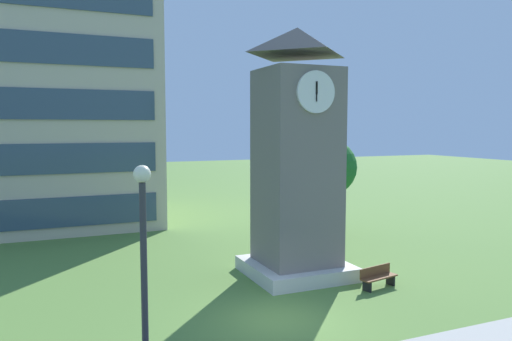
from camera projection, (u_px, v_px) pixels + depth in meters
ground_plane at (277, 320)px, 16.89m from camera, size 160.00×160.00×0.00m
office_building at (14, 108)px, 33.88m from camera, size 18.03×13.79×16.00m
clock_tower at (297, 167)px, 21.69m from camera, size 4.24×4.24×10.94m
park_bench at (378, 277)px, 20.32m from camera, size 1.86×0.85×0.88m
street_lamp at (144, 272)px, 10.14m from camera, size 0.36×0.36×5.86m
tree_streetside at (329, 168)px, 30.01m from camera, size 3.43×3.43×5.93m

